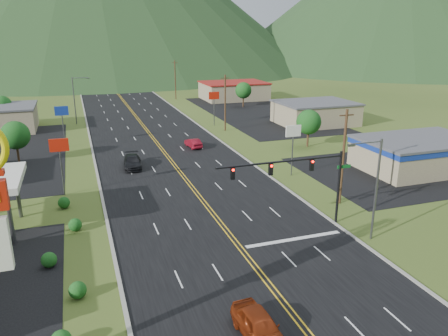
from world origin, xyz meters
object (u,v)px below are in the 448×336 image
object	(u,v)px
traffic_signal	(301,173)
car_red_near	(260,327)
streetlight_east	(374,183)
streetlight_west	(76,97)
car_red_far	(193,143)
car_dark_mid	(133,162)

from	to	relation	value
traffic_signal	car_red_near	size ratio (longest dim) A/B	2.65
streetlight_east	streetlight_west	xyz separation A→B (m)	(-22.86, 60.00, 0.00)
streetlight_east	car_red_far	bearing A→B (deg)	100.20
streetlight_east	car_red_near	world-z (taller)	streetlight_east
streetlight_east	traffic_signal	bearing A→B (deg)	139.61
car_red_near	car_dark_mid	world-z (taller)	car_red_near
traffic_signal	car_dark_mid	xyz separation A→B (m)	(-11.96, 23.64, -4.54)
traffic_signal	streetlight_east	size ratio (longest dim) A/B	1.46
traffic_signal	car_red_far	bearing A→B (deg)	92.99
streetlight_west	car_dark_mid	distance (m)	33.25
car_red_near	car_red_far	distance (m)	44.73
car_red_near	car_dark_mid	bearing A→B (deg)	89.98
car_dark_mid	car_red_far	size ratio (longest dim) A/B	1.28
traffic_signal	car_red_far	world-z (taller)	traffic_signal
car_dark_mid	traffic_signal	bearing A→B (deg)	-58.02
traffic_signal	streetlight_east	distance (m)	6.17
streetlight_east	streetlight_west	world-z (taller)	same
car_red_near	car_dark_mid	size ratio (longest dim) A/B	0.91
streetlight_east	streetlight_west	bearing A→B (deg)	110.86
traffic_signal	streetlight_east	world-z (taller)	streetlight_east
streetlight_west	streetlight_east	bearing A→B (deg)	-69.14
car_dark_mid	streetlight_east	bearing A→B (deg)	-53.77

